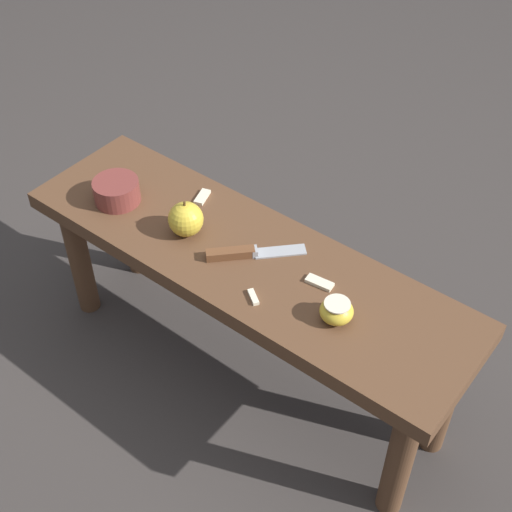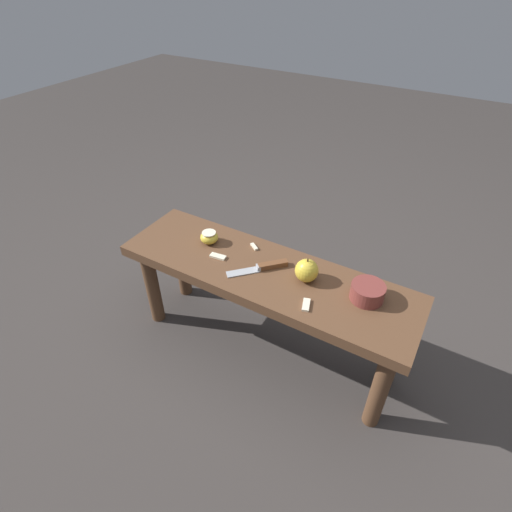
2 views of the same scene
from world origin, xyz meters
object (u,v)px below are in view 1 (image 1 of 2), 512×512
(apple_whole, at_px, (186,219))
(apple_cut, at_px, (337,311))
(knife, at_px, (242,253))
(wooden_bench, at_px, (244,276))
(bowl, at_px, (117,191))

(apple_whole, height_order, apple_cut, apple_whole)
(apple_whole, bearing_deg, knife, 6.99)
(wooden_bench, distance_m, apple_cut, 0.28)
(wooden_bench, height_order, apple_whole, apple_whole)
(apple_cut, bearing_deg, bowl, -179.55)
(wooden_bench, height_order, apple_cut, apple_cut)
(apple_whole, bearing_deg, apple_cut, -1.41)
(apple_cut, xyz_separation_m, bowl, (-0.61, -0.00, 0.00))
(bowl, bearing_deg, apple_whole, 4.14)
(knife, height_order, bowl, bowl)
(apple_whole, distance_m, apple_cut, 0.40)
(apple_cut, relative_size, bowl, 0.62)
(knife, relative_size, bowl, 1.63)
(apple_whole, bearing_deg, bowl, -175.86)
(apple_cut, bearing_deg, apple_whole, 178.59)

